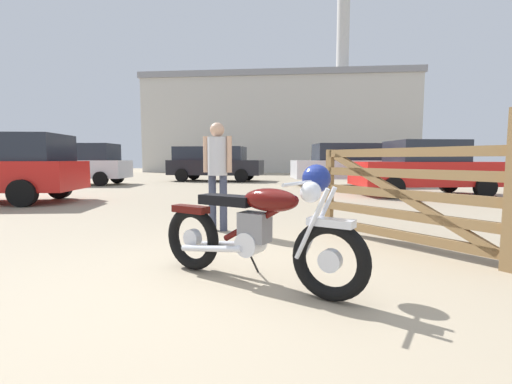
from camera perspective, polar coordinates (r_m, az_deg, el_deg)
ground_plane at (r=3.12m, az=-4.72°, el=-15.39°), size 80.00×80.00×0.00m
vintage_motorcycle at (r=3.09m, az=0.56°, el=-6.06°), size 1.85×1.15×1.07m
timber_gate at (r=4.59m, az=25.76°, el=-0.19°), size 1.67×2.08×1.60m
bystander at (r=5.39m, az=-6.30°, el=4.42°), size 0.45×0.30×1.66m
pale_sedan_back at (r=11.88m, az=25.74°, el=3.53°), size 4.35×2.24×1.67m
red_hatchback_near at (r=17.02m, az=-26.33°, el=4.17°), size 3.92×1.87×1.78m
white_estate_far at (r=15.06m, az=15.47°, el=4.54°), size 4.83×2.27×1.74m
dark_sedan_left at (r=18.02m, az=-6.90°, el=4.80°), size 4.88×2.41×1.74m
industrial_building at (r=33.00m, az=3.70°, el=10.79°), size 23.65×9.71×15.63m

